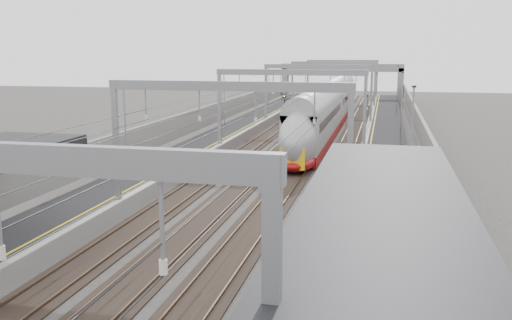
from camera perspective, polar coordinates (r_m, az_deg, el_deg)
The scene contains 13 objects.
platform_left at distance 54.31m, azimuth -4.44°, elevation 1.66°, with size 4.00×120.00×1.00m, color black.
platform_right at distance 51.93m, azimuth 12.69°, elevation 1.01°, with size 4.00×120.00×1.00m, color black.
tracks at distance 52.60m, azimuth 3.92°, elevation 0.87°, with size 11.40×140.00×0.20m.
overhead_line at distance 58.44m, azimuth 5.02°, elevation 7.87°, with size 13.00×140.00×6.60m.
canopy_right at distance 10.03m, azimuth 12.69°, elevation -12.99°, with size 4.40×30.00×4.24m.
overbridge at distance 106.58m, azimuth 8.60°, elevation 8.65°, with size 22.00×2.20×6.90m.
wall_left at distance 55.17m, azimuth -7.64°, elevation 2.90°, with size 0.30×120.00×3.20m, color gray.
wall_right at distance 51.86m, azimuth 16.27°, elevation 2.06°, with size 0.30×120.00×3.20m, color gray.
train at distance 65.45m, azimuth 7.10°, elevation 4.69°, with size 2.88×52.47×4.55m.
bench at distance 20.71m, azimuth 16.88°, elevation -10.94°, with size 0.57×1.90×0.97m.
signal_green at distance 76.46m, azimuth 2.85°, elevation 5.78°, with size 0.32×0.32×3.48m.
signal_red_near at distance 78.08m, azimuth 9.30°, elevation 5.75°, with size 0.32×0.32×3.48m.
signal_red_far at distance 82.48m, azimuth 11.04°, elevation 5.96°, with size 0.32×0.32×3.48m.
Camera 1 is at (7.91, -6.21, 9.09)m, focal length 40.00 mm.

